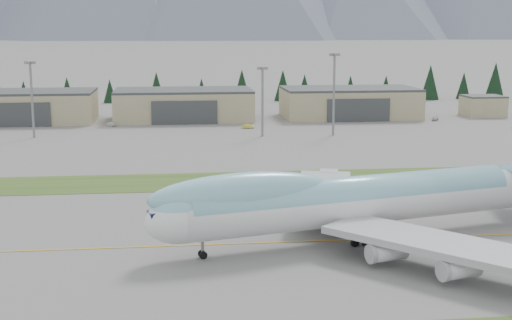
{
  "coord_description": "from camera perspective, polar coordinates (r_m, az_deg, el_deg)",
  "views": [
    {
      "loc": [
        -18.36,
        -102.81,
        31.99
      ],
      "look_at": [
        -3.55,
        25.75,
        8.0
      ],
      "focal_mm": 50.0,
      "sensor_mm": 36.0,
      "label": 1
    }
  ],
  "objects": [
    {
      "name": "ground",
      "position": [
        109.22,
        3.42,
        -6.55
      ],
      "size": [
        7000.0,
        7000.0,
        0.0
      ],
      "primitive_type": "plane",
      "color": "#60605E",
      "rests_on": "ground"
    },
    {
      "name": "grass_strip_far",
      "position": [
        152.34,
        0.5,
        -1.62
      ],
      "size": [
        400.0,
        18.0,
        0.08
      ],
      "primitive_type": "cube",
      "color": "#314F1C",
      "rests_on": "ground"
    },
    {
      "name": "taxiway_line_main",
      "position": [
        109.22,
        3.42,
        -6.55
      ],
      "size": [
        400.0,
        0.4,
        0.02
      ],
      "primitive_type": "cube",
      "color": "gold",
      "rests_on": "ground"
    },
    {
      "name": "boeing_747_freighter",
      "position": [
        109.18,
        7.98,
        -3.14
      ],
      "size": [
        74.23,
        62.0,
        19.52
      ],
      "rotation": [
        0.0,
        0.0,
        0.25
      ],
      "color": "silver",
      "rests_on": "ground"
    },
    {
      "name": "hangar_left",
      "position": [
        259.29,
        -18.07,
        4.1
      ],
      "size": [
        48.0,
        26.6,
        10.8
      ],
      "color": "gray",
      "rests_on": "ground"
    },
    {
      "name": "hangar_center",
      "position": [
        254.12,
        -5.8,
        4.44
      ],
      "size": [
        48.0,
        26.6,
        10.8
      ],
      "color": "gray",
      "rests_on": "ground"
    },
    {
      "name": "hangar_right",
      "position": [
        261.88,
        7.49,
        4.58
      ],
      "size": [
        48.0,
        26.6,
        10.8
      ],
      "color": "gray",
      "rests_on": "ground"
    },
    {
      "name": "control_shed",
      "position": [
        276.68,
        17.7,
        4.16
      ],
      "size": [
        14.0,
        12.0,
        7.6
      ],
      "color": "gray",
      "rests_on": "ground"
    },
    {
      "name": "floodlight_masts",
      "position": [
        213.42,
        -1.92,
        6.23
      ],
      "size": [
        196.85,
        10.23,
        24.91
      ],
      "color": "gray",
      "rests_on": "ground"
    },
    {
      "name": "service_vehicle_a",
      "position": [
        241.37,
        -11.5,
        2.67
      ],
      "size": [
        3.49,
        4.17,
        1.34
      ],
      "primitive_type": "imported",
      "rotation": [
        0.0,
        0.0,
        0.58
      ],
      "color": "white",
      "rests_on": "ground"
    },
    {
      "name": "service_vehicle_b",
      "position": [
        231.31,
        -0.67,
        2.55
      ],
      "size": [
        4.22,
        2.47,
        1.31
      ],
      "primitive_type": "imported",
      "rotation": [
        0.0,
        0.0,
        1.28
      ],
      "color": "gold",
      "rests_on": "ground"
    },
    {
      "name": "service_vehicle_c",
      "position": [
        258.62,
        14.13,
        3.08
      ],
      "size": [
        3.75,
        4.72,
        1.28
      ],
      "primitive_type": "imported",
      "rotation": [
        0.0,
        0.0,
        -0.52
      ],
      "color": "#9E9CA1",
      "rests_on": "ground"
    },
    {
      "name": "conifer_belt",
      "position": [
        316.56,
        -2.79,
        5.95
      ],
      "size": [
        267.0,
        12.76,
        16.6
      ],
      "color": "black",
      "rests_on": "ground"
    }
  ]
}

